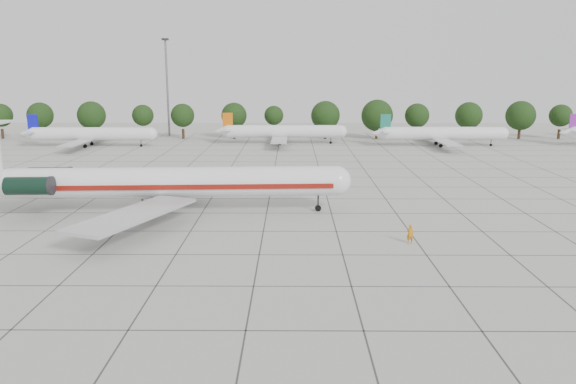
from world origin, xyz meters
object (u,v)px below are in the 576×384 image
at_px(main_airliner, 152,182).
at_px(bg_airliner_c, 283,132).
at_px(ground_crew, 410,234).
at_px(floodlight_mast, 167,82).
at_px(bg_airliner_d, 442,134).
at_px(bg_airliner_b, 91,134).

relative_size(main_airliner, bg_airliner_c, 1.68).
distance_m(main_airliner, bg_airliner_c, 68.61).
relative_size(ground_crew, floodlight_mast, 0.08).
bearing_deg(bg_airliner_d, ground_crew, -106.94).
xyz_separation_m(main_airliner, bg_airliner_c, (14.99, 66.94, -1.01)).
distance_m(main_airliner, bg_airliner_d, 81.63).
bearing_deg(main_airliner, bg_airliner_c, 74.53).
bearing_deg(floodlight_mast, bg_airliner_b, -120.16).
distance_m(bg_airliner_b, floodlight_mast, 28.47).
bearing_deg(main_airliner, ground_crew, -25.67).
height_order(bg_airliner_c, floodlight_mast, floodlight_mast).
xyz_separation_m(main_airliner, floodlight_mast, (-16.05, 83.98, 10.36)).
distance_m(ground_crew, floodlight_mast, 107.11).
distance_m(ground_crew, bg_airliner_c, 80.46).
xyz_separation_m(ground_crew, bg_airliner_b, (-58.26, 73.65, 1.92)).
xyz_separation_m(ground_crew, bg_airliner_d, (22.89, 75.16, 1.92)).
distance_m(bg_airliner_b, bg_airliner_c, 44.50).
bearing_deg(bg_airliner_d, main_airliner, -129.57).
bearing_deg(bg_airliner_b, ground_crew, -51.65).
xyz_separation_m(bg_airliner_b, bg_airliner_c, (44.16, 5.54, 0.00)).
relative_size(bg_airliner_b, bg_airliner_c, 1.00).
height_order(bg_airliner_b, floodlight_mast, floodlight_mast).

